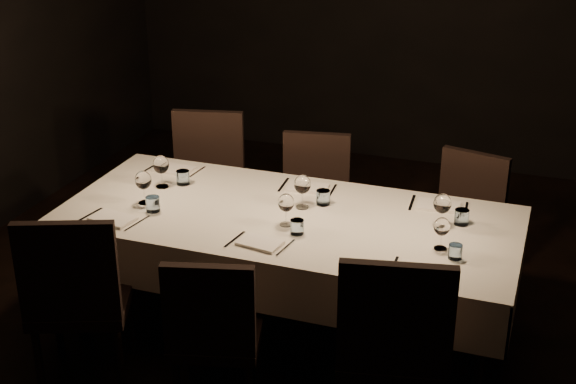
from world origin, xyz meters
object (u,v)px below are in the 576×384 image
(dining_table, at_px, (288,227))
(chair_near_left, at_px, (77,294))
(chair_near_center, at_px, (214,329))
(chair_far_center, at_px, (314,197))
(chair_near_right, at_px, (394,343))
(chair_far_left, at_px, (206,181))
(chair_far_right, at_px, (465,217))

(dining_table, xyz_separation_m, chair_near_left, (-0.84, -0.83, -0.13))
(chair_near_center, xyz_separation_m, chair_far_center, (-0.01, 1.62, 0.01))
(chair_near_left, bearing_deg, chair_near_right, 161.60)
(dining_table, distance_m, chair_near_right, 1.07)
(chair_near_left, bearing_deg, chair_far_left, -111.12)
(chair_far_center, bearing_deg, dining_table, -92.94)
(chair_near_right, bearing_deg, chair_near_left, -8.36)
(dining_table, distance_m, chair_near_left, 1.19)
(chair_near_right, xyz_separation_m, chair_far_left, (-1.62, 1.49, -0.02))
(chair_near_center, height_order, chair_far_center, chair_far_center)
(chair_near_left, relative_size, chair_far_right, 1.13)
(chair_near_right, relative_size, chair_far_center, 1.13)
(chair_far_left, distance_m, chair_far_center, 0.75)
(chair_near_left, relative_size, chair_far_left, 1.01)
(chair_near_left, height_order, chair_far_left, chair_near_left)
(dining_table, height_order, chair_far_left, chair_far_left)
(chair_near_center, bearing_deg, chair_far_left, -79.25)
(chair_near_right, xyz_separation_m, chair_far_right, (0.10, 1.59, -0.07))
(chair_far_center, relative_size, chair_far_right, 1.02)
(chair_near_center, bearing_deg, dining_table, -111.84)
(chair_far_left, distance_m, chair_far_right, 1.73)
(chair_near_left, distance_m, chair_far_left, 1.58)
(chair_near_center, height_order, chair_near_right, chair_near_right)
(dining_table, relative_size, chair_near_right, 2.41)
(chair_near_center, xyz_separation_m, chair_far_right, (0.96, 1.67, -0.00))
(chair_far_left, bearing_deg, chair_near_left, -102.47)
(chair_near_left, distance_m, chair_near_right, 1.61)
(chair_near_left, relative_size, chair_near_right, 0.97)
(dining_table, distance_m, chair_far_right, 1.24)
(chair_near_left, xyz_separation_m, chair_near_right, (1.61, 0.09, 0.01))
(chair_far_center, xyz_separation_m, chair_far_right, (0.98, 0.04, -0.01))
(dining_table, relative_size, chair_far_right, 2.80)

